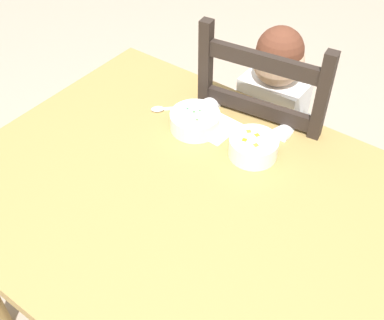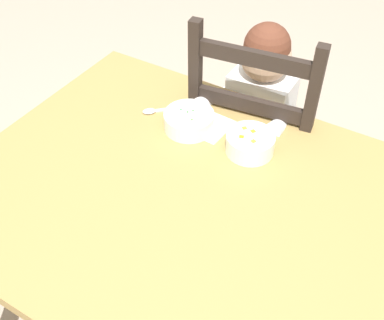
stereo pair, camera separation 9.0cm
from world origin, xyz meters
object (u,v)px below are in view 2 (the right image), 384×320
object	(u,v)px
spoon	(155,110)
bowl_of_peas	(189,120)
dining_table	(181,214)
child_figure	(256,113)
dining_chair	(254,146)
bowl_of_carrots	(250,143)

from	to	relation	value
spoon	bowl_of_peas	bearing A→B (deg)	-6.21
dining_table	child_figure	distance (m)	0.53
child_figure	bowl_of_peas	size ratio (longest dim) A/B	6.27
bowl_of_peas	child_figure	bearing A→B (deg)	70.15
child_figure	dining_chair	bearing A→B (deg)	34.30
dining_table	bowl_of_peas	world-z (taller)	bowl_of_peas
dining_chair	child_figure	size ratio (longest dim) A/B	1.05
dining_table	bowl_of_carrots	distance (m)	0.29
child_figure	bowl_of_peas	xyz separation A→B (m)	(-0.11, -0.29, 0.12)
dining_table	bowl_of_peas	bearing A→B (deg)	116.08
child_figure	bowl_of_carrots	xyz separation A→B (m)	(0.11, -0.29, 0.12)
dining_table	bowl_of_peas	xyz separation A→B (m)	(-0.12, 0.24, 0.13)
child_figure	spoon	bearing A→B (deg)	-131.32
dining_chair	bowl_of_carrots	distance (m)	0.42
dining_chair	bowl_of_carrots	xyz separation A→B (m)	(0.10, -0.30, 0.29)
dining_table	spoon	size ratio (longest dim) A/B	10.77
bowl_of_carrots	spoon	distance (m)	0.35
bowl_of_peas	bowl_of_carrots	world-z (taller)	bowl_of_carrots
child_figure	bowl_of_carrots	distance (m)	0.33
dining_table	spoon	world-z (taller)	spoon
dining_table	bowl_of_peas	distance (m)	0.30
dining_chair	bowl_of_carrots	world-z (taller)	dining_chair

